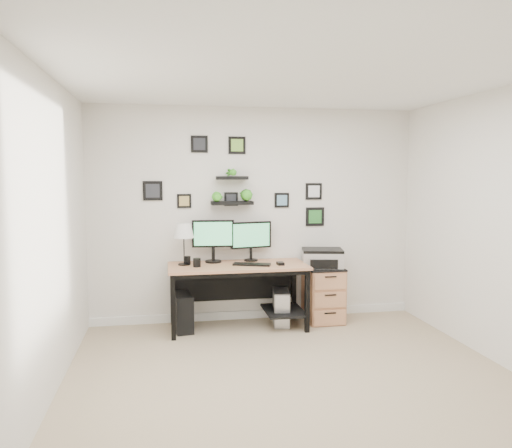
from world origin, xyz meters
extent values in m
plane|color=tan|center=(0.00, 0.00, 0.00)|extent=(4.00, 4.00, 0.00)
plane|color=white|center=(0.00, 0.00, 2.60)|extent=(4.00, 4.00, 0.00)
plane|color=silver|center=(0.00, 2.00, 1.30)|extent=(4.00, 0.00, 4.00)
plane|color=silver|center=(0.00, -2.00, 1.30)|extent=(4.00, 0.00, 4.00)
plane|color=silver|center=(-2.00, 0.00, 1.30)|extent=(0.00, 4.00, 4.00)
plane|color=silver|center=(2.00, 0.00, 1.30)|extent=(0.00, 4.00, 4.00)
cube|color=white|center=(0.00, 1.99, 0.05)|extent=(4.00, 0.03, 0.10)
cube|color=tan|center=(-0.27, 1.63, 0.73)|extent=(1.60, 0.70, 0.03)
cube|color=black|center=(-0.27, 1.63, 0.69)|extent=(1.54, 0.64, 0.05)
cube|color=black|center=(-0.27, 1.96, 0.46)|extent=(1.44, 0.02, 0.41)
cube|color=black|center=(0.28, 1.63, 0.18)|extent=(0.45, 0.63, 0.03)
cube|color=black|center=(-1.02, 1.33, 0.36)|extent=(0.05, 0.05, 0.72)
cube|color=black|center=(-1.02, 1.93, 0.36)|extent=(0.05, 0.05, 0.72)
cube|color=black|center=(0.48, 1.33, 0.36)|extent=(0.05, 0.05, 0.72)
cube|color=black|center=(0.48, 1.93, 0.36)|extent=(0.05, 0.05, 0.72)
cylinder|color=black|center=(-0.54, 1.84, 0.76)|extent=(0.21, 0.21, 0.02)
cylinder|color=black|center=(-0.54, 1.84, 0.85)|extent=(0.04, 0.04, 0.17)
cube|color=black|center=(-0.54, 1.83, 1.09)|extent=(0.50, 0.08, 0.32)
cube|color=#4CB272|center=(-0.54, 1.81, 1.09)|extent=(0.44, 0.05, 0.28)
cylinder|color=black|center=(-0.08, 1.86, 0.76)|extent=(0.19, 0.19, 0.02)
cylinder|color=black|center=(-0.08, 1.86, 0.83)|extent=(0.04, 0.04, 0.15)
cube|color=black|center=(-0.08, 1.85, 1.07)|extent=(0.51, 0.13, 0.32)
cube|color=#4CB272|center=(-0.08, 1.83, 1.07)|extent=(0.45, 0.09, 0.28)
cube|color=black|center=(-0.12, 1.57, 0.76)|extent=(0.45, 0.27, 0.02)
cube|color=black|center=(0.21, 1.53, 0.77)|extent=(0.08, 0.11, 0.03)
cylinder|color=black|center=(-0.88, 1.74, 0.76)|extent=(0.14, 0.14, 0.01)
cylinder|color=black|center=(-0.88, 1.74, 0.98)|extent=(0.01, 0.01, 0.43)
cone|color=white|center=(-0.88, 1.74, 1.15)|extent=(0.23, 0.23, 0.16)
cylinder|color=black|center=(-0.75, 1.58, 0.80)|extent=(0.09, 0.09, 0.10)
cylinder|color=black|center=(-0.84, 1.79, 0.80)|extent=(0.07, 0.07, 0.09)
cube|color=black|center=(-0.92, 1.66, 0.21)|extent=(0.25, 0.45, 0.43)
cube|color=gray|center=(0.25, 1.68, 0.21)|extent=(0.25, 0.43, 0.41)
cube|color=silver|center=(0.22, 1.48, 0.21)|extent=(0.16, 0.04, 0.38)
cube|color=tan|center=(0.80, 1.73, 0.33)|extent=(0.42, 0.50, 0.65)
cube|color=black|center=(0.80, 1.73, 0.66)|extent=(0.43, 0.51, 0.02)
cube|color=tan|center=(0.80, 1.47, 0.11)|extent=(0.39, 0.02, 0.18)
cylinder|color=black|center=(0.80, 1.46, 0.17)|extent=(0.14, 0.02, 0.02)
cube|color=tan|center=(0.80, 1.47, 0.33)|extent=(0.39, 0.02, 0.18)
cylinder|color=black|center=(0.80, 1.46, 0.39)|extent=(0.14, 0.02, 0.02)
cube|color=tan|center=(0.80, 1.47, 0.54)|extent=(0.39, 0.02, 0.18)
cylinder|color=black|center=(0.80, 1.46, 0.60)|extent=(0.14, 0.02, 0.02)
cube|color=silver|center=(0.78, 1.74, 0.76)|extent=(0.54, 0.46, 0.19)
cube|color=black|center=(0.78, 1.74, 0.87)|extent=(0.54, 0.46, 0.03)
cube|color=black|center=(0.74, 1.55, 0.74)|extent=(0.32, 0.09, 0.11)
cube|color=black|center=(-0.30, 1.91, 1.45)|extent=(0.50, 0.18, 0.04)
cube|color=black|center=(-0.30, 1.90, 1.75)|extent=(0.38, 0.15, 0.04)
imported|color=green|center=(-0.47, 1.91, 1.60)|extent=(0.15, 0.12, 0.27)
imported|color=green|center=(-0.13, 1.91, 1.60)|extent=(0.15, 0.15, 0.27)
imported|color=green|center=(-0.30, 1.90, 1.90)|extent=(0.13, 0.09, 0.25)
cube|color=black|center=(0.33, 1.99, 1.47)|extent=(0.18, 0.02, 0.18)
cube|color=#6390AD|center=(0.33, 1.98, 1.47)|extent=(0.13, 0.00, 0.13)
cube|color=black|center=(-0.68, 1.99, 2.15)|extent=(0.20, 0.02, 0.20)
cube|color=#212328|center=(-0.68, 1.98, 2.15)|extent=(0.14, 0.00, 0.14)
cube|color=black|center=(0.76, 1.99, 1.26)|extent=(0.23, 0.02, 0.23)
cube|color=#2C792F|center=(0.76, 1.98, 1.26)|extent=(0.16, 0.00, 0.16)
cube|color=black|center=(-0.30, 1.99, 1.49)|extent=(0.17, 0.02, 0.17)
cube|color=#2A2A30|center=(-0.30, 1.98, 1.49)|extent=(0.12, 0.00, 0.12)
cube|color=black|center=(-0.87, 1.99, 1.48)|extent=(0.17, 0.02, 0.17)
cube|color=tan|center=(-0.87, 1.98, 1.48)|extent=(0.12, 0.00, 0.12)
cube|color=black|center=(-1.23, 1.99, 1.60)|extent=(0.23, 0.02, 0.23)
cube|color=#27282E|center=(-1.23, 1.98, 1.60)|extent=(0.16, 0.00, 0.16)
cube|color=black|center=(-0.23, 1.99, 2.14)|extent=(0.21, 0.02, 0.21)
cube|color=#76B23B|center=(-0.23, 1.98, 2.14)|extent=(0.14, 0.00, 0.14)
cube|color=black|center=(0.74, 1.99, 1.58)|extent=(0.21, 0.02, 0.21)
cube|color=silver|center=(0.74, 1.98, 1.58)|extent=(0.14, 0.00, 0.14)
camera|label=1|loc=(-1.08, -4.01, 1.80)|focal=35.00mm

